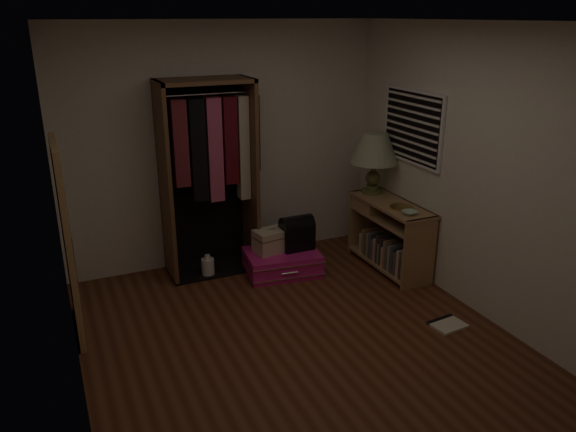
% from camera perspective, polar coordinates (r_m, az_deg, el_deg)
% --- Properties ---
extents(ground, '(4.00, 4.00, 0.00)m').
position_cam_1_polar(ground, '(4.90, 1.35, -12.83)').
color(ground, '#552A18').
rests_on(ground, ground).
extents(room_walls, '(3.52, 4.02, 2.60)m').
position_cam_1_polar(room_walls, '(4.35, 2.17, 4.55)').
color(room_walls, silver).
rests_on(room_walls, ground).
extents(console_bookshelf, '(0.42, 1.12, 0.75)m').
position_cam_1_polar(console_bookshelf, '(6.22, 10.18, -1.69)').
color(console_bookshelf, '#A1764E').
rests_on(console_bookshelf, ground).
extents(open_wardrobe, '(1.02, 0.50, 2.05)m').
position_cam_1_polar(open_wardrobe, '(5.89, -7.79, 5.53)').
color(open_wardrobe, brown).
rests_on(open_wardrobe, ground).
extents(floor_mirror, '(0.06, 0.80, 1.70)m').
position_cam_1_polar(floor_mirror, '(5.05, -21.48, -2.44)').
color(floor_mirror, tan).
rests_on(floor_mirror, ground).
extents(pink_suitcase, '(0.86, 0.67, 0.24)m').
position_cam_1_polar(pink_suitcase, '(6.08, -0.60, -4.70)').
color(pink_suitcase, '#E01B80').
rests_on(pink_suitcase, ground).
extents(train_case, '(0.40, 0.30, 0.26)m').
position_cam_1_polar(train_case, '(6.00, -1.71, -2.50)').
color(train_case, beige).
rests_on(train_case, pink_suitcase).
extents(black_bag, '(0.35, 0.22, 0.37)m').
position_cam_1_polar(black_bag, '(6.04, 0.90, -1.63)').
color(black_bag, black).
rests_on(black_bag, pink_suitcase).
extents(table_lamp, '(0.61, 0.61, 0.68)m').
position_cam_1_polar(table_lamp, '(6.27, 8.77, 6.71)').
color(table_lamp, '#4C5529').
rests_on(table_lamp, console_bookshelf).
extents(brass_tray, '(0.29, 0.29, 0.01)m').
position_cam_1_polar(brass_tray, '(5.94, 11.48, 0.90)').
color(brass_tray, '#A98941').
rests_on(brass_tray, console_bookshelf).
extents(ceramic_bowl, '(0.15, 0.15, 0.04)m').
position_cam_1_polar(ceramic_bowl, '(5.75, 12.25, 0.33)').
color(ceramic_bowl, '#ADD0B3').
rests_on(ceramic_bowl, console_bookshelf).
extents(white_jug, '(0.14, 0.14, 0.24)m').
position_cam_1_polar(white_jug, '(6.07, -8.14, -5.14)').
color(white_jug, white).
rests_on(white_jug, ground).
extents(floor_book, '(0.32, 0.26, 0.03)m').
position_cam_1_polar(floor_book, '(5.35, 15.80, -10.51)').
color(floor_book, '#EEE2C8').
rests_on(floor_book, ground).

